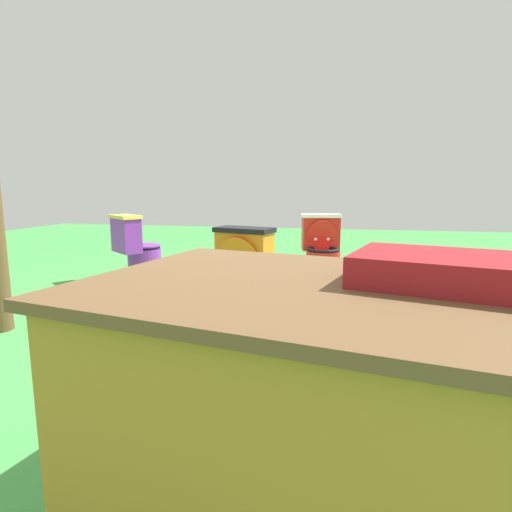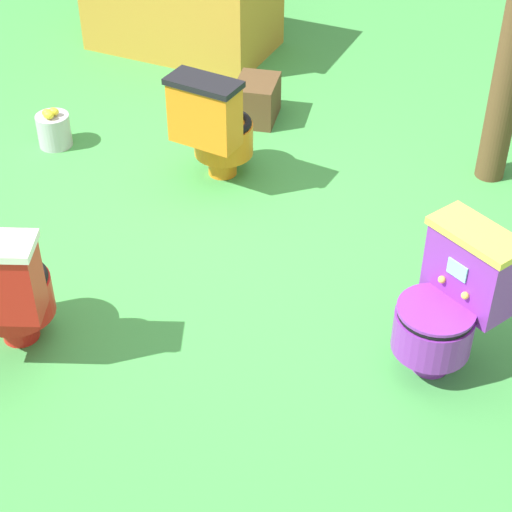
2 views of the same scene
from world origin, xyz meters
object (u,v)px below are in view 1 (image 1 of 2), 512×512
toilet_red (322,247)px  small_crate (192,346)px  vendor_table (357,424)px  toilet_orange (238,276)px  toilet_purple (136,247)px  lemon_bucket (402,326)px

toilet_red → small_crate: 2.58m
vendor_table → toilet_orange: bearing=-66.4°
toilet_purple → lemon_bucket: size_ratio=2.63×
toilet_red → toilet_purple: bearing=-0.7°
small_crate → toilet_orange: bearing=-94.3°
toilet_purple → small_crate: size_ratio=2.01×
toilet_purple → small_crate: toilet_purple is taller
toilet_purple → toilet_orange: bearing=-2.0°
toilet_orange → toilet_purple: bearing=-25.2°
toilet_orange → toilet_red: size_ratio=1.00×
toilet_purple → small_crate: (-1.43, 2.09, -0.23)m
toilet_red → lemon_bucket: size_ratio=2.63×
lemon_bucket → small_crate: bearing=29.1°
small_crate → lemon_bucket: small_crate is taller
small_crate → lemon_bucket: bearing=-150.9°
toilet_red → vendor_table: (-0.26, 3.51, 0.02)m
toilet_red → lemon_bucket: bearing=96.7°
toilet_orange → toilet_red: bearing=-91.9°
toilet_orange → vendor_table: bearing=129.1°
toilet_orange → small_crate: (0.06, 0.81, -0.23)m
small_crate → toilet_red: bearing=-103.4°
vendor_table → small_crate: (0.86, -1.02, -0.25)m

